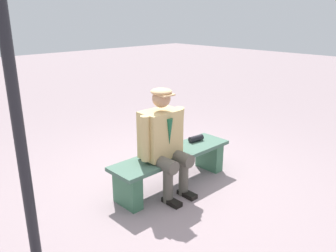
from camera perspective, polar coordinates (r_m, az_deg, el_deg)
ground_plane at (r=4.22m, az=0.78°, el=-9.74°), size 30.00×30.00×0.00m
bench at (r=4.10m, az=0.80°, el=-6.26°), size 1.62×0.43×0.42m
seated_man at (r=3.79m, az=-0.73°, el=-2.14°), size 0.61×0.57×1.22m
rolled_magazine at (r=4.40m, az=4.69°, el=-2.09°), size 0.21×0.10×0.08m
lamp_post at (r=2.56m, az=-25.14°, el=10.76°), size 0.21×0.21×2.70m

